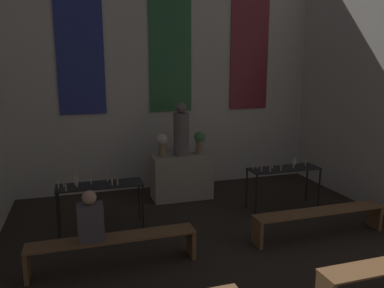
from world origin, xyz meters
The scene contains 10 objects.
wall_back centered at (0.00, 10.64, 2.93)m, with size 7.41×0.16×5.80m.
altar centered at (0.00, 9.66, 0.49)m, with size 1.31×0.64×0.98m.
statue centered at (0.00, 9.66, 1.51)m, with size 0.34×0.34×1.17m.
flower_vase_left centered at (-0.43, 9.66, 1.27)m, with size 0.24×0.24×0.50m.
flower_vase_right centered at (0.43, 9.66, 1.27)m, with size 0.24×0.24×0.50m.
candle_rack_left centered at (-1.85, 8.43, 0.76)m, with size 1.50×0.50×1.05m.
candle_rack_right centered at (1.84, 8.43, 0.76)m, with size 1.50×0.50×1.06m.
pew_back_left centered at (-1.75, 7.06, 0.35)m, with size 2.42×0.36×0.47m.
pew_back_right centered at (1.75, 7.06, 0.35)m, with size 2.42×0.36×0.47m.
person_seated centered at (-2.05, 7.06, 0.79)m, with size 0.36×0.24×0.74m.
Camera 1 is at (-2.14, 1.92, 2.89)m, focal length 35.00 mm.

